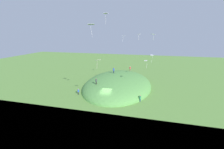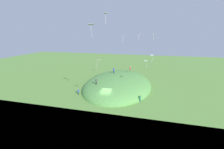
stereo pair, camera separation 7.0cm
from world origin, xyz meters
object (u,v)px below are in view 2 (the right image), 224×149
Objects in this scene: kite_2 at (146,61)px; kite_1 at (91,25)px; kite_0 at (152,56)px; kite_7 at (124,36)px; kite_3 at (139,34)px; kite_4 at (153,34)px; person_near_shore at (96,81)px; kite_5 at (98,60)px; person_watching_kites at (78,91)px; kite_6 at (106,14)px; person_with_child at (140,98)px; person_walking_path at (130,68)px; person_on_hilltop at (114,70)px.

kite_1 is at bearing 134.48° from kite_2.
kite_0 is 9.48m from kite_7.
kite_4 is (5.34, -2.90, -0.01)m from kite_3.
kite_0 is at bearing 131.35° from person_near_shore.
kite_2 is at bearing -50.95° from kite_5.
kite_4 reaches higher than person_watching_kites.
kite_3 is 0.85× the size of kite_6.
kite_0 is 6.14m from kite_2.
person_with_child is 0.91× the size of kite_2.
kite_4 is 8.52m from kite_7.
person_walking_path is 20.84m from person_watching_kites.
person_near_shore is 16.64m from kite_1.
person_with_child is 11.26m from kite_0.
kite_5 is 1.03× the size of kite_7.
kite_2 is (0.89, -0.75, 8.30)m from person_with_child.
person_walking_path is 25.08m from kite_5.
kite_0 is 1.20× the size of kite_7.
kite_7 is at bearing -7.25° from person_on_hilltop.
person_walking_path is 17.69m from kite_4.
kite_5 is at bearing -66.60° from person_on_hilltop.
person_near_shore is 15.41m from kite_3.
person_with_child is at bearing -106.97° from person_walking_path.
kite_6 reaches higher than kite_5.
kite_5 is (-12.07, 9.74, -4.62)m from kite_4.
kite_0 is at bearing 14.63° from person_with_child.
kite_7 is (20.33, 0.99, -3.31)m from kite_6.
person_watching_kites is (-1.85, 4.15, -2.48)m from person_near_shore.
person_near_shore is 0.91× the size of kite_2.
kite_7 reaches higher than person_watching_kites.
kite_4 is at bearing -28.46° from kite_3.
kite_4 reaches higher than kite_3.
person_watching_kites is at bearing -101.13° from person_on_hilltop.
kite_3 reaches higher than person_with_child.
kite_4 is (6.01, -1.93, 13.86)m from person_with_child.
kite_0 is 8.62m from kite_3.
kite_2 is at bearing -82.58° from kite_3.
person_walking_path is 0.83× the size of kite_1.
person_near_shore is 0.95× the size of kite_7.
kite_1 is at bearing 164.51° from person_with_child.
person_with_child is (-17.95, -4.78, -2.66)m from person_walking_path.
person_near_shore is 15.39m from kite_0.
person_walking_path is 0.99× the size of kite_2.
kite_2 is at bearing -45.52° from kite_1.
person_near_shore is 1.07× the size of kite_6.
kite_2 is (-17.06, -5.53, 5.64)m from person_walking_path.
person_walking_path is at bearing 45.47° from person_with_child.
kite_0 is at bearing -2.57° from kite_4.
person_watching_kites is at bearing 92.31° from kite_2.
kite_4 is 16.19m from kite_5.
kite_2 is 1.04× the size of kite_7.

